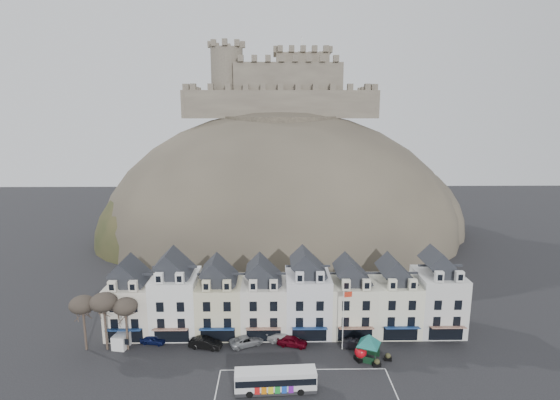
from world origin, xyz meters
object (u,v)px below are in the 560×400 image
Objects in this scene: flagpole at (344,316)px; car_black at (206,343)px; bus_shelter at (369,340)px; bus at (275,379)px; car_maroon at (292,341)px; red_buoy at (361,353)px; car_navy at (153,340)px; white_van at (125,337)px; car_silver at (247,341)px; car_white at (284,338)px; car_charcoal at (356,344)px.

flagpole is 1.92× the size of car_black.
bus_shelter is at bearing -40.16° from flagpole.
car_maroon is at bearing 73.43° from bus.
car_navy is at bearing 170.71° from red_buoy.
white_van reaches higher than car_silver.
car_white is (11.41, 1.39, -0.04)m from car_black.
white_van is 1.06× the size of car_maroon.
car_navy is at bearing 92.21° from car_black.
car_navy is (-31.03, 4.61, -2.26)m from bus_shelter.
flagpole is 1.93× the size of white_van.
car_white is (-11.62, 4.61, -2.16)m from bus_shelter.
car_navy is (-27.91, 1.98, -4.54)m from flagpole.
car_white is 1.16× the size of car_maroon.
car_black is 5.96m from car_silver.
car_charcoal is at bearing 138.38° from bus_shelter.
car_maroon is (1.20, -0.97, 0.01)m from car_white.
white_van reaches higher than car_maroon.
car_navy is at bearing 102.82° from car_charcoal.
bus is at bearing -17.37° from white_van.
car_white is at bearing 80.38° from bus.
flagpole is 4.90m from car_charcoal.
red_buoy is at bearing -89.52° from car_navy.
car_silver is (-15.97, 4.26, -0.35)m from red_buoy.
car_navy is (-29.88, 4.89, -0.42)m from red_buoy.
bus_shelter is at bearing 13.56° from red_buoy.
bus is 2.03× the size of car_silver.
car_navy is 19.41m from car_white.
white_van is (-22.21, 11.44, -0.54)m from bus.
white_van is at bearing 95.52° from car_black.
bus is at bearing -150.90° from red_buoy.
white_van reaches higher than car_navy.
car_white is (19.41, 0.00, 0.10)m from car_navy.
car_white is at bearing -70.98° from car_black.
car_maroon is (2.51, 10.47, -0.80)m from bus.
car_silver is 6.71m from car_maroon.
red_buoy is 0.55× the size of car_navy.
red_buoy is at bearing -55.87° from flagpole.
bus_shelter reaches higher than bus.
bus_shelter is 23.35m from car_black.
car_navy is 0.73× the size of car_white.
car_white is (23.52, 0.00, -0.27)m from white_van.
bus is at bearing 145.75° from car_charcoal.
flagpole is at bearing 40.87° from bus.
red_buoy is 0.42× the size of car_silver.
car_navy is at bearing 9.89° from white_van.
car_navy is 0.79× the size of car_black.
white_van is 0.92× the size of car_white.
car_white is (-10.47, 4.89, -0.31)m from red_buoy.
car_charcoal is (21.81, -0.43, -0.11)m from car_black.
bus_shelter reaches higher than car_charcoal.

